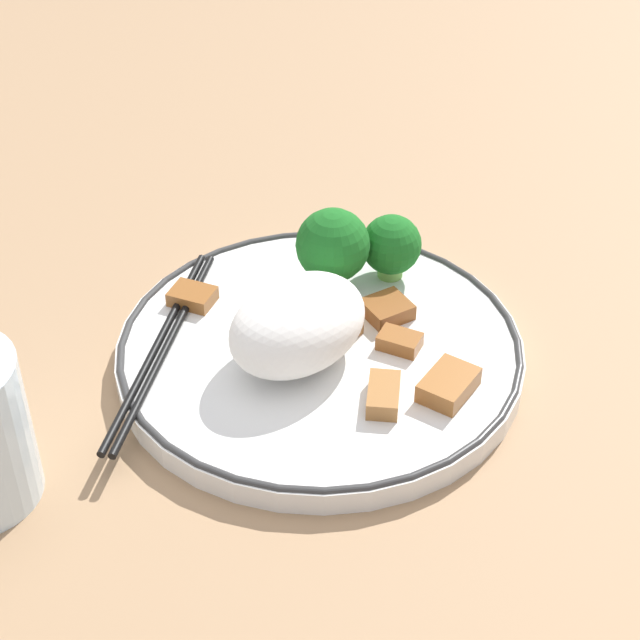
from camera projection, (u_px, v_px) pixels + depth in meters
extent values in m
plane|color=#9E7A56|center=(320.00, 363.00, 0.71)|extent=(3.00, 3.00, 0.00)
cylinder|color=white|center=(320.00, 353.00, 0.70)|extent=(0.27, 0.27, 0.02)
torus|color=#333333|center=(320.00, 344.00, 0.70)|extent=(0.26, 0.26, 0.00)
ellipsoid|color=white|center=(300.00, 326.00, 0.67)|extent=(0.10, 0.07, 0.06)
cylinder|color=#72AD4C|center=(390.00, 269.00, 0.75)|extent=(0.02, 0.02, 0.01)
sphere|color=#19601E|center=(391.00, 244.00, 0.74)|extent=(0.04, 0.04, 0.04)
cylinder|color=#72AD4C|center=(333.00, 277.00, 0.74)|extent=(0.02, 0.02, 0.02)
sphere|color=#19601E|center=(333.00, 245.00, 0.73)|extent=(0.05, 0.05, 0.05)
cube|color=#9E6633|center=(340.00, 328.00, 0.70)|extent=(0.03, 0.03, 0.01)
cube|color=#995B28|center=(449.00, 385.00, 0.66)|extent=(0.04, 0.03, 0.01)
cube|color=brown|center=(192.00, 296.00, 0.73)|extent=(0.03, 0.04, 0.01)
cube|color=#9E6633|center=(383.00, 395.00, 0.65)|extent=(0.04, 0.04, 0.01)
cube|color=brown|center=(400.00, 341.00, 0.69)|extent=(0.03, 0.03, 0.01)
cube|color=brown|center=(387.00, 309.00, 0.72)|extent=(0.04, 0.03, 0.01)
cylinder|color=black|center=(157.00, 345.00, 0.69)|extent=(0.17, 0.11, 0.01)
cylinder|color=black|center=(167.00, 347.00, 0.69)|extent=(0.17, 0.11, 0.01)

